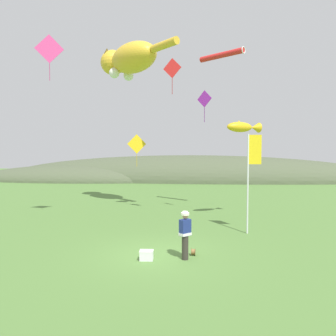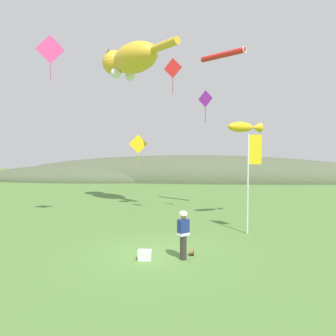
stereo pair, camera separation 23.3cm
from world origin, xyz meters
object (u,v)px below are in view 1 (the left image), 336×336
(kite_spool, at_px, (193,252))
(picnic_cooler, at_px, (147,255))
(kite_diamond_red, at_px, (172,69))
(kite_giant_cat, at_px, (129,60))
(kite_diamond_gold, at_px, (137,144))
(festival_banner_pole, at_px, (251,168))
(kite_diamond_pink, at_px, (49,49))
(festival_attendant, at_px, (185,234))
(kite_tube_streamer, at_px, (222,55))
(kite_diamond_violet, at_px, (204,99))
(kite_fish_windsock, at_px, (243,127))

(kite_spool, relative_size, picnic_cooler, 0.53)
(kite_diamond_red, bearing_deg, picnic_cooler, -92.39)
(kite_giant_cat, relative_size, kite_diamond_gold, 2.70)
(festival_banner_pole, height_order, kite_diamond_pink, kite_diamond_pink)
(kite_spool, distance_m, kite_diamond_red, 10.69)
(kite_diamond_pink, bearing_deg, festival_banner_pole, -3.94)
(kite_spool, bearing_deg, kite_diamond_pink, 150.47)
(festival_attendant, relative_size, festival_banner_pole, 0.37)
(festival_banner_pole, distance_m, kite_giant_cat, 12.17)
(kite_tube_streamer, bearing_deg, festival_attendant, -100.85)
(picnic_cooler, distance_m, kite_diamond_violet, 11.28)
(kite_diamond_red, bearing_deg, festival_banner_pole, -34.11)
(festival_attendant, height_order, kite_spool, festival_attendant)
(kite_diamond_violet, bearing_deg, kite_giant_cat, 156.43)
(kite_spool, relative_size, kite_diamond_gold, 0.12)
(kite_spool, distance_m, kite_diamond_violet, 10.57)
(kite_tube_streamer, relative_size, kite_diamond_gold, 1.24)
(kite_tube_streamer, distance_m, kite_diamond_pink, 10.36)
(festival_banner_pole, distance_m, kite_fish_windsock, 3.89)
(kite_diamond_red, relative_size, kite_diamond_violet, 1.05)
(festival_banner_pole, xyz_separation_m, kite_tube_streamer, (-1.10, 5.43, 6.94))
(picnic_cooler, relative_size, kite_giant_cat, 0.08)
(kite_diamond_gold, bearing_deg, kite_giant_cat, -159.21)
(kite_tube_streamer, height_order, kite_diamond_pink, kite_tube_streamer)
(kite_giant_cat, xyz_separation_m, kite_fish_windsock, (7.38, -3.34, -4.92))
(kite_diamond_pink, bearing_deg, kite_spool, -29.53)
(festival_attendant, relative_size, kite_diamond_pink, 0.74)
(kite_giant_cat, relative_size, kite_diamond_red, 3.02)
(kite_spool, distance_m, kite_tube_streamer, 13.53)
(kite_fish_windsock, relative_size, kite_tube_streamer, 0.78)
(festival_banner_pole, xyz_separation_m, kite_diamond_red, (-4.03, 2.73, 5.49))
(kite_fish_windsock, xyz_separation_m, kite_diamond_violet, (-2.20, 1.08, 1.78))
(kite_spool, xyz_separation_m, kite_diamond_violet, (0.45, 7.91, 6.99))
(festival_banner_pole, height_order, kite_tube_streamer, kite_tube_streamer)
(kite_fish_windsock, xyz_separation_m, kite_tube_streamer, (-1.11, 2.23, 4.73))
(kite_fish_windsock, bearing_deg, kite_diamond_pink, -166.35)
(kite_diamond_violet, bearing_deg, kite_diamond_red, -139.54)
(festival_attendant, bearing_deg, festival_banner_pole, 54.54)
(kite_tube_streamer, bearing_deg, kite_diamond_red, -137.21)
(festival_attendant, xyz_separation_m, kite_tube_streamer, (1.83, 9.55, 9.12))
(kite_giant_cat, bearing_deg, picnic_cooler, -74.35)
(kite_spool, xyz_separation_m, kite_diamond_pink, (-7.64, 4.33, 9.15))
(festival_banner_pole, bearing_deg, kite_spool, -126.17)
(kite_fish_windsock, distance_m, kite_tube_streamer, 5.34)
(picnic_cooler, relative_size, kite_diamond_gold, 0.22)
(kite_diamond_gold, bearing_deg, kite_spool, -67.76)
(kite_tube_streamer, bearing_deg, kite_fish_windsock, -63.60)
(festival_banner_pole, bearing_deg, kite_tube_streamer, 101.48)
(kite_giant_cat, distance_m, kite_diamond_red, 5.34)
(festival_attendant, distance_m, kite_diamond_gold, 12.07)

